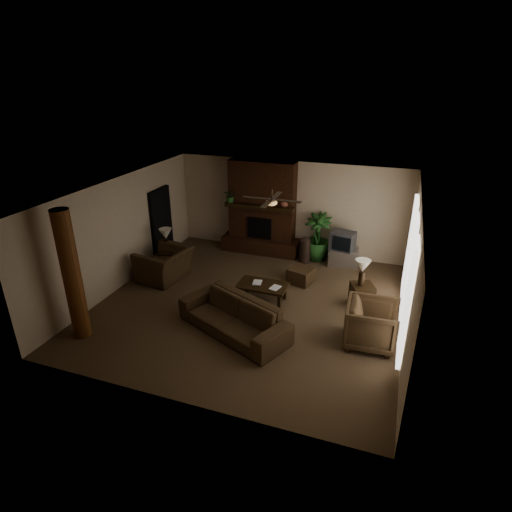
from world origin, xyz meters
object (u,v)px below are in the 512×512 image
at_px(ottoman, 301,275).
at_px(tv_stand, 343,257).
at_px(log_column, 72,276).
at_px(floor_plant, 317,247).
at_px(armchair_left, 164,259).
at_px(coffee_table, 262,287).
at_px(lamp_left, 166,236).
at_px(lamp_right, 363,268).
at_px(side_table_right, 362,295).
at_px(armchair_right, 372,322).
at_px(floor_vase, 305,248).
at_px(sofa, 234,311).
at_px(side_table_left, 168,260).

distance_m(ottoman, tv_stand, 1.72).
height_order(log_column, floor_plant, log_column).
xyz_separation_m(armchair_left, ottoman, (3.51, 1.01, -0.37)).
relative_size(coffee_table, lamp_left, 1.85).
distance_m(log_column, lamp_right, 6.31).
bearing_deg(tv_stand, armchair_left, -160.21).
distance_m(side_table_right, lamp_right, 0.73).
bearing_deg(log_column, ottoman, 45.72).
bearing_deg(log_column, floor_plant, 54.90).
height_order(armchair_right, lamp_left, lamp_left).
relative_size(coffee_table, tv_stand, 1.41).
distance_m(floor_vase, side_table_right, 2.76).
height_order(coffee_table, side_table_right, side_table_right).
distance_m(floor_plant, lamp_left, 4.40).
bearing_deg(lamp_left, floor_vase, 26.02).
distance_m(sofa, floor_vase, 4.11).
relative_size(tv_stand, floor_plant, 0.60).
distance_m(armchair_left, lamp_left, 0.78).
relative_size(log_column, side_table_left, 5.09).
distance_m(log_column, sofa, 3.36).
xyz_separation_m(armchair_left, side_table_left, (-0.21, 0.55, -0.29)).
xyz_separation_m(coffee_table, lamp_left, (-3.11, 0.84, 0.63)).
height_order(side_table_left, lamp_left, lamp_left).
bearing_deg(armchair_right, lamp_right, 11.94).
height_order(floor_plant, side_table_right, floor_plant).
xyz_separation_m(sofa, side_table_left, (-2.92, 2.29, -0.22)).
height_order(tv_stand, floor_plant, floor_plant).
height_order(log_column, side_table_left, log_column).
distance_m(side_table_left, lamp_right, 5.39).
distance_m(coffee_table, side_table_left, 3.17).
distance_m(floor_plant, side_table_left, 4.34).
bearing_deg(side_table_left, floor_plant, 28.76).
bearing_deg(floor_plant, sofa, -101.49).
bearing_deg(side_table_left, armchair_left, -68.95).
distance_m(floor_vase, side_table_left, 3.94).
bearing_deg(floor_vase, side_table_left, -153.13).
bearing_deg(tv_stand, log_column, -140.79).
bearing_deg(ottoman, sofa, -106.45).
bearing_deg(side_table_right, coffee_table, -166.70).
bearing_deg(sofa, lamp_left, 166.03).
relative_size(log_column, side_table_right, 5.09).
distance_m(sofa, coffee_table, 1.51).
distance_m(side_table_left, lamp_left, 0.73).
relative_size(armchair_left, coffee_table, 1.08).
height_order(ottoman, side_table_right, side_table_right).
distance_m(log_column, side_table_left, 3.64).
relative_size(armchair_left, floor_vase, 1.69).
height_order(sofa, armchair_right, armchair_right).
xyz_separation_m(armchair_left, tv_stand, (4.40, 2.48, -0.32)).
bearing_deg(log_column, coffee_table, 40.17).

